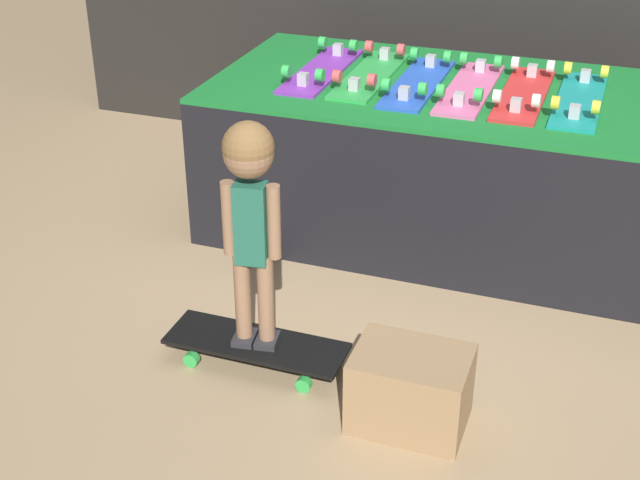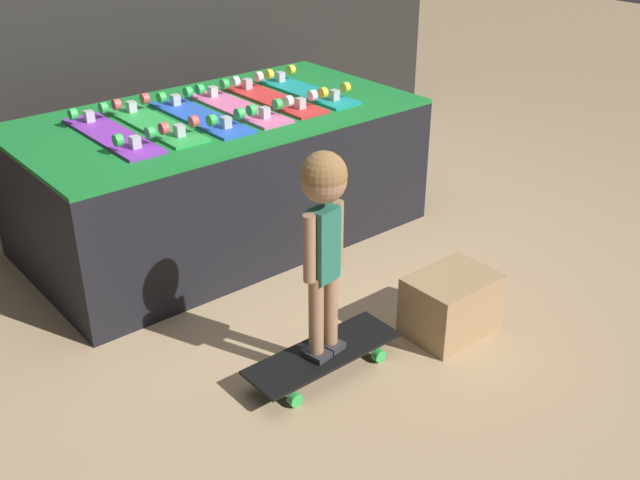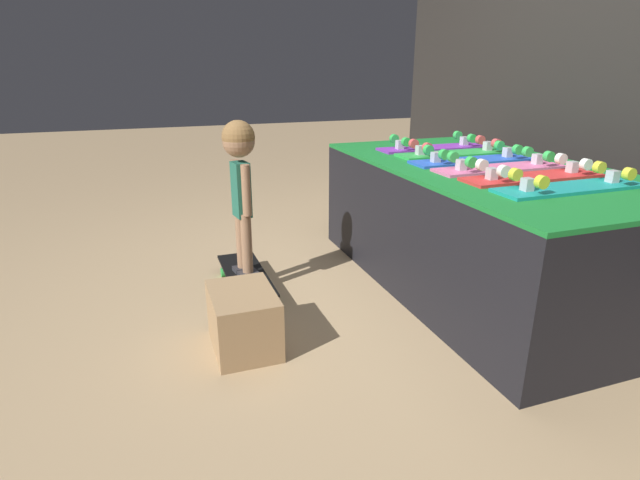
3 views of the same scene
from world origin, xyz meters
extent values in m
plane|color=tan|center=(0.00, 0.00, 0.00)|extent=(16.00, 16.00, 0.00)
cube|color=black|center=(0.00, 0.67, 0.32)|extent=(1.93, 1.04, 0.64)
cube|color=#19752D|center=(0.00, 0.67, 0.65)|extent=(1.93, 1.04, 0.02)
cube|color=purple|center=(-0.55, 0.66, 0.67)|extent=(0.17, 0.68, 0.01)
cube|color=#B7B7BC|center=(-0.55, 0.89, 0.70)|extent=(0.04, 0.04, 0.05)
cylinder|color=green|center=(-0.47, 0.89, 0.73)|extent=(0.03, 0.05, 0.05)
cylinder|color=green|center=(-0.62, 0.89, 0.73)|extent=(0.03, 0.05, 0.05)
cube|color=#B7B7BC|center=(-0.55, 0.44, 0.70)|extent=(0.04, 0.04, 0.05)
cylinder|color=green|center=(-0.47, 0.44, 0.73)|extent=(0.03, 0.05, 0.05)
cylinder|color=green|center=(-0.62, 0.44, 0.73)|extent=(0.03, 0.05, 0.05)
cube|color=green|center=(-0.33, 0.67, 0.67)|extent=(0.17, 0.68, 0.01)
cube|color=#B7B7BC|center=(-0.33, 0.90, 0.70)|extent=(0.04, 0.04, 0.05)
cylinder|color=#D84C4C|center=(-0.25, 0.90, 0.73)|extent=(0.03, 0.05, 0.05)
cylinder|color=#D84C4C|center=(-0.40, 0.90, 0.73)|extent=(0.03, 0.05, 0.05)
cube|color=#B7B7BC|center=(-0.33, 0.45, 0.70)|extent=(0.04, 0.04, 0.05)
cylinder|color=#D84C4C|center=(-0.25, 0.45, 0.73)|extent=(0.03, 0.05, 0.05)
cylinder|color=#D84C4C|center=(-0.40, 0.45, 0.73)|extent=(0.03, 0.05, 0.05)
cube|color=blue|center=(-0.11, 0.64, 0.67)|extent=(0.17, 0.68, 0.01)
cube|color=#B7B7BC|center=(-0.11, 0.86, 0.70)|extent=(0.04, 0.04, 0.05)
cylinder|color=green|center=(-0.04, 0.86, 0.73)|extent=(0.03, 0.05, 0.05)
cylinder|color=green|center=(-0.18, 0.86, 0.73)|extent=(0.03, 0.05, 0.05)
cube|color=#B7B7BC|center=(-0.11, 0.41, 0.70)|extent=(0.04, 0.04, 0.05)
cylinder|color=green|center=(-0.04, 0.41, 0.73)|extent=(0.03, 0.05, 0.05)
cylinder|color=green|center=(-0.18, 0.41, 0.73)|extent=(0.03, 0.05, 0.05)
cube|color=pink|center=(0.11, 0.64, 0.67)|extent=(0.17, 0.68, 0.01)
cube|color=#B7B7BC|center=(0.11, 0.87, 0.70)|extent=(0.04, 0.04, 0.05)
cylinder|color=green|center=(0.18, 0.87, 0.73)|extent=(0.03, 0.05, 0.05)
cylinder|color=green|center=(0.04, 0.87, 0.73)|extent=(0.03, 0.05, 0.05)
cube|color=#B7B7BC|center=(0.11, 0.42, 0.70)|extent=(0.04, 0.04, 0.05)
cylinder|color=green|center=(0.18, 0.42, 0.73)|extent=(0.03, 0.05, 0.05)
cylinder|color=green|center=(0.04, 0.42, 0.73)|extent=(0.03, 0.05, 0.05)
cube|color=red|center=(0.33, 0.65, 0.67)|extent=(0.17, 0.68, 0.01)
cube|color=#B7B7BC|center=(0.33, 0.87, 0.70)|extent=(0.04, 0.04, 0.05)
cylinder|color=white|center=(0.40, 0.87, 0.73)|extent=(0.03, 0.05, 0.05)
cylinder|color=white|center=(0.25, 0.87, 0.73)|extent=(0.03, 0.05, 0.05)
cube|color=#B7B7BC|center=(0.33, 0.42, 0.70)|extent=(0.04, 0.04, 0.05)
cylinder|color=white|center=(0.40, 0.42, 0.73)|extent=(0.03, 0.05, 0.05)
cylinder|color=white|center=(0.25, 0.42, 0.73)|extent=(0.03, 0.05, 0.05)
cube|color=teal|center=(0.55, 0.65, 0.67)|extent=(0.17, 0.68, 0.01)
cube|color=#B7B7BC|center=(0.55, 0.88, 0.70)|extent=(0.04, 0.04, 0.05)
cylinder|color=yellow|center=(0.62, 0.88, 0.73)|extent=(0.03, 0.05, 0.05)
cylinder|color=yellow|center=(0.47, 0.88, 0.73)|extent=(0.03, 0.05, 0.05)
cube|color=#B7B7BC|center=(0.55, 0.42, 0.70)|extent=(0.04, 0.04, 0.05)
cylinder|color=yellow|center=(0.62, 0.42, 0.73)|extent=(0.03, 0.05, 0.05)
cylinder|color=yellow|center=(0.47, 0.42, 0.73)|extent=(0.03, 0.05, 0.05)
cube|color=black|center=(-0.35, -0.56, 0.08)|extent=(0.63, 0.21, 0.01)
cube|color=#B7B7BC|center=(-0.14, -0.56, 0.05)|extent=(0.04, 0.04, 0.05)
cylinder|color=green|center=(-0.14, -0.47, 0.03)|extent=(0.05, 0.03, 0.05)
cylinder|color=green|center=(-0.14, -0.65, 0.03)|extent=(0.05, 0.03, 0.05)
cube|color=#B7B7BC|center=(-0.56, -0.56, 0.05)|extent=(0.04, 0.04, 0.05)
cylinder|color=green|center=(-0.56, -0.47, 0.03)|extent=(0.05, 0.03, 0.05)
cylinder|color=green|center=(-0.56, -0.65, 0.03)|extent=(0.05, 0.03, 0.05)
cube|color=#2D2D33|center=(-0.31, -0.55, 0.10)|extent=(0.09, 0.11, 0.02)
cylinder|color=#997051|center=(-0.31, -0.55, 0.28)|extent=(0.06, 0.06, 0.32)
cube|color=#2D2D33|center=(-0.39, -0.57, 0.10)|extent=(0.09, 0.11, 0.02)
cylinder|color=#997051|center=(-0.39, -0.57, 0.28)|extent=(0.06, 0.06, 0.32)
cube|color=#236651|center=(-0.35, -0.56, 0.55)|extent=(0.11, 0.09, 0.28)
cylinder|color=#997051|center=(-0.28, -0.55, 0.56)|extent=(0.04, 0.04, 0.26)
cylinder|color=#997051|center=(-0.42, -0.57, 0.56)|extent=(0.04, 0.04, 0.26)
sphere|color=#997051|center=(-0.35, -0.56, 0.80)|extent=(0.16, 0.16, 0.16)
sphere|color=olive|center=(-0.35, -0.56, 0.82)|extent=(0.16, 0.16, 0.16)
cube|color=#A37F56|center=(0.23, -0.69, 0.13)|extent=(0.36, 0.26, 0.26)
camera|label=1|loc=(0.71, -2.87, 1.87)|focal=50.00mm
camera|label=2|loc=(-1.85, -2.35, 1.78)|focal=42.00mm
camera|label=3|loc=(2.11, -1.01, 1.16)|focal=28.00mm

